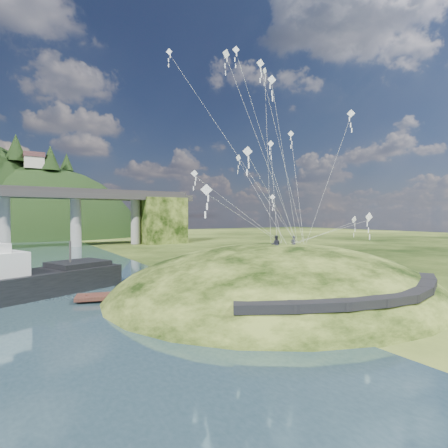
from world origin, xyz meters
TOP-DOWN VIEW (x-y plane):
  - ground at (0.00, 0.00)m, footprint 320.00×320.00m
  - grass_hill at (8.00, 2.00)m, footprint 36.00×32.00m
  - footpath at (7.46, -9.74)m, footprint 22.29×5.84m
  - work_barge at (-15.32, 12.53)m, footprint 20.59×12.77m
  - wooden_dock at (-3.87, 6.20)m, footprint 13.78×6.07m
  - kite_flyers at (7.76, 1.25)m, footprint 2.88×1.25m
  - kite_swarm at (7.06, 2.45)m, footprint 19.76×17.28m

SIDE VIEW (x-z plane):
  - grass_hill at x=8.00m, z-range -8.00..5.00m
  - ground at x=0.00m, z-range 0.00..0.00m
  - wooden_dock at x=-3.87m, z-range -0.06..0.92m
  - work_barge at x=-15.32m, z-range -1.75..5.26m
  - footpath at x=7.46m, z-range 1.67..2.50m
  - kite_flyers at x=7.76m, z-range 4.95..6.85m
  - kite_swarm at x=7.06m, z-range 5.44..26.83m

